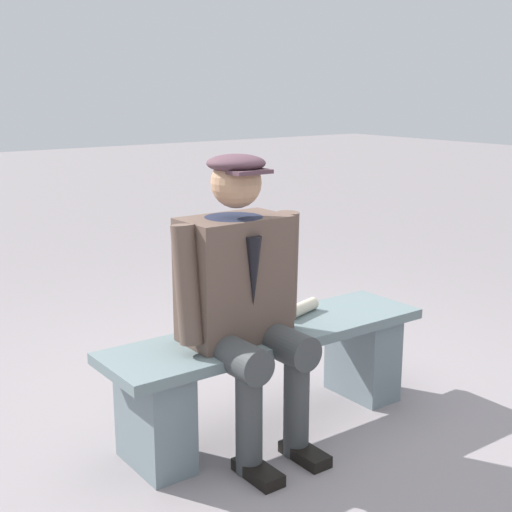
# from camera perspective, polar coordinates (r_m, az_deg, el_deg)

# --- Properties ---
(ground_plane) EXTENTS (30.00, 30.00, 0.00)m
(ground_plane) POSITION_cam_1_polar(r_m,az_deg,el_deg) (3.42, 1.07, -13.32)
(ground_plane) COLOR gray
(bench) EXTENTS (1.57, 0.42, 0.47)m
(bench) POSITION_cam_1_polar(r_m,az_deg,el_deg) (3.30, 1.09, -8.79)
(bench) COLOR slate
(bench) RESTS_ON ground
(seated_man) EXTENTS (0.62, 0.59, 1.27)m
(seated_man) POSITION_cam_1_polar(r_m,az_deg,el_deg) (3.01, -1.11, -2.79)
(seated_man) COLOR brown
(seated_man) RESTS_ON ground
(rolled_magazine) EXTENTS (0.25, 0.13, 0.06)m
(rolled_magazine) POSITION_cam_1_polar(r_m,az_deg,el_deg) (3.43, 3.50, -4.23)
(rolled_magazine) COLOR beige
(rolled_magazine) RESTS_ON bench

